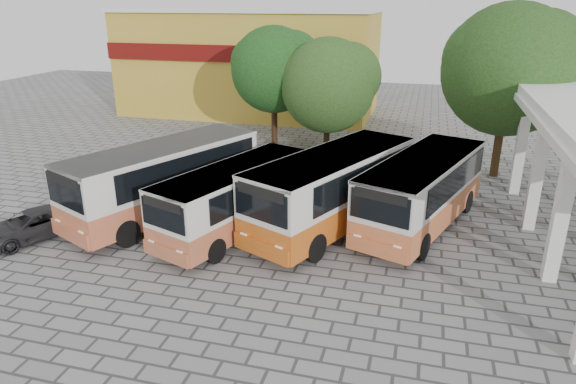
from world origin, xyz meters
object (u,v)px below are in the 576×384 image
(bus_centre_left, at_px, (237,196))
(bus_far_right, at_px, (423,188))
(bus_far_left, at_px, (164,176))
(bus_centre_right, at_px, (333,186))
(parked_car, at_px, (32,225))

(bus_centre_left, xyz_separation_m, bus_far_right, (7.15, 2.46, 0.13))
(bus_far_left, xyz_separation_m, bus_far_right, (10.70, 1.72, -0.12))
(bus_centre_right, bearing_deg, bus_far_left, -150.38)
(bus_far_left, height_order, bus_centre_right, bus_far_left)
(bus_centre_left, bearing_deg, bus_far_right, 38.92)
(bus_centre_left, distance_m, parked_car, 8.18)
(bus_far_left, distance_m, bus_centre_right, 7.23)
(bus_centre_left, height_order, parked_car, bus_centre_left)
(bus_far_left, bearing_deg, bus_centre_right, 29.77)
(bus_far_left, bearing_deg, bus_centre_left, 12.41)
(bus_far_left, distance_m, parked_car, 5.49)
(bus_far_left, height_order, bus_centre_left, bus_far_left)
(bus_centre_right, height_order, parked_car, bus_centre_right)
(bus_far_left, height_order, parked_car, bus_far_left)
(bus_far_right, xyz_separation_m, parked_car, (-14.82, -5.13, -1.16))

